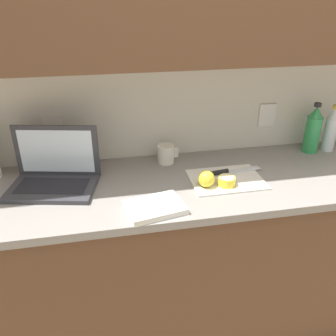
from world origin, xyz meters
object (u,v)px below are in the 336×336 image
at_px(measuring_cup, 166,154).
at_px(cutting_board, 226,179).
at_px(laptop, 54,173).
at_px(bottle_oil_tall, 313,130).
at_px(lemon_half_cut, 227,181).
at_px(bottle_green_soda, 331,130).
at_px(knife, 224,172).
at_px(lemon_whole_beside, 206,179).

bearing_deg(measuring_cup, cutting_board, -45.65).
distance_m(laptop, bottle_oil_tall, 1.30).
height_order(lemon_half_cut, measuring_cup, measuring_cup).
xyz_separation_m(laptop, bottle_green_soda, (1.39, 0.11, 0.05)).
relative_size(cutting_board, measuring_cup, 3.09).
bearing_deg(measuring_cup, lemon_half_cut, -53.87).
relative_size(knife, bottle_oil_tall, 1.06).
bearing_deg(bottle_oil_tall, measuring_cup, 178.72).
height_order(knife, lemon_whole_beside, lemon_whole_beside).
relative_size(lemon_half_cut, lemon_whole_beside, 1.05).
relative_size(lemon_whole_beside, measuring_cup, 0.69).
bearing_deg(knife, laptop, 167.30).
bearing_deg(lemon_half_cut, knife, 76.74).
bearing_deg(laptop, cutting_board, 4.54).
xyz_separation_m(bottle_green_soda, measuring_cup, (-0.87, 0.02, -0.07)).
bearing_deg(cutting_board, bottle_oil_tall, 22.13).
bearing_deg(knife, cutting_board, -104.74).
xyz_separation_m(lemon_half_cut, bottle_oil_tall, (0.56, 0.27, 0.09)).
xyz_separation_m(knife, measuring_cup, (-0.24, 0.19, 0.03)).
bearing_deg(lemon_half_cut, bottle_green_soda, 22.46).
distance_m(knife, bottle_green_soda, 0.67).
distance_m(cutting_board, knife, 0.05).
distance_m(bottle_oil_tall, measuring_cup, 0.77).
distance_m(laptop, lemon_whole_beside, 0.66).
xyz_separation_m(lemon_half_cut, lemon_whole_beside, (-0.09, 0.01, 0.02)).
relative_size(cutting_board, bottle_green_soda, 1.31).
distance_m(bottle_green_soda, bottle_oil_tall, 0.10).
bearing_deg(laptop, knife, 8.26).
height_order(lemon_whole_beside, bottle_oil_tall, bottle_oil_tall).
relative_size(knife, bottle_green_soda, 1.13).
xyz_separation_m(laptop, knife, (0.76, -0.06, -0.04)).
xyz_separation_m(cutting_board, bottle_green_soda, (0.64, 0.22, 0.11)).
bearing_deg(knife, bottle_oil_tall, 9.33).
bearing_deg(measuring_cup, lemon_whole_beside, -66.61).
height_order(lemon_half_cut, bottle_oil_tall, bottle_oil_tall).
bearing_deg(cutting_board, lemon_half_cut, -109.14).
xyz_separation_m(lemon_whole_beside, measuring_cup, (-0.12, 0.28, 0.00)).
height_order(cutting_board, measuring_cup, measuring_cup).
bearing_deg(lemon_whole_beside, lemon_half_cut, -4.68).
xyz_separation_m(cutting_board, lemon_whole_beside, (-0.11, -0.05, 0.04)).
height_order(bottle_green_soda, bottle_oil_tall, bottle_oil_tall).
height_order(laptop, bottle_green_soda, laptop).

